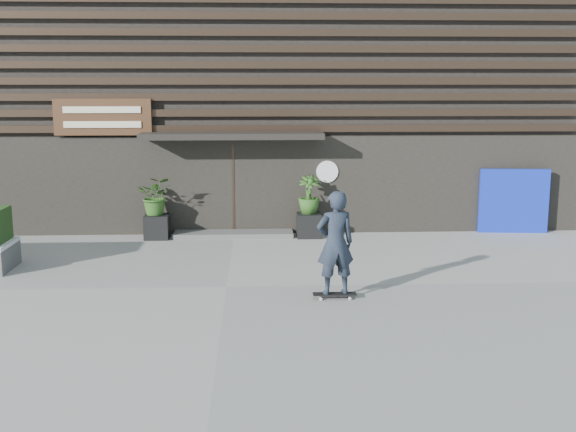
{
  "coord_description": "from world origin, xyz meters",
  "views": [
    {
      "loc": [
        0.56,
        -12.97,
        3.77
      ],
      "look_at": [
        1.23,
        1.4,
        1.1
      ],
      "focal_mm": 43.97,
      "sensor_mm": 36.0,
      "label": 1
    }
  ],
  "objects_px": {
    "planter_pot_left": "(157,227)",
    "planter_pot_right": "(309,225)",
    "blue_tarp": "(514,201)",
    "skateboarder": "(335,243)"
  },
  "relations": [
    {
      "from": "blue_tarp",
      "to": "skateboarder",
      "type": "bearing_deg",
      "value": -128.48
    },
    {
      "from": "planter_pot_right",
      "to": "blue_tarp",
      "type": "height_order",
      "value": "blue_tarp"
    },
    {
      "from": "planter_pot_left",
      "to": "planter_pot_right",
      "type": "xyz_separation_m",
      "value": [
        3.8,
        0.0,
        0.0
      ]
    },
    {
      "from": "blue_tarp",
      "to": "skateboarder",
      "type": "relative_size",
      "value": 0.9
    },
    {
      "from": "planter_pot_right",
      "to": "blue_tarp",
      "type": "bearing_deg",
      "value": 3.22
    },
    {
      "from": "blue_tarp",
      "to": "skateboarder",
      "type": "height_order",
      "value": "skateboarder"
    },
    {
      "from": "planter_pot_right",
      "to": "planter_pot_left",
      "type": "bearing_deg",
      "value": 180.0
    },
    {
      "from": "planter_pot_right",
      "to": "skateboarder",
      "type": "xyz_separation_m",
      "value": [
        0.07,
        -5.25,
        0.72
      ]
    },
    {
      "from": "planter_pot_left",
      "to": "planter_pot_right",
      "type": "bearing_deg",
      "value": 0.0
    },
    {
      "from": "blue_tarp",
      "to": "planter_pot_right",
      "type": "bearing_deg",
      "value": -171.75
    }
  ]
}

